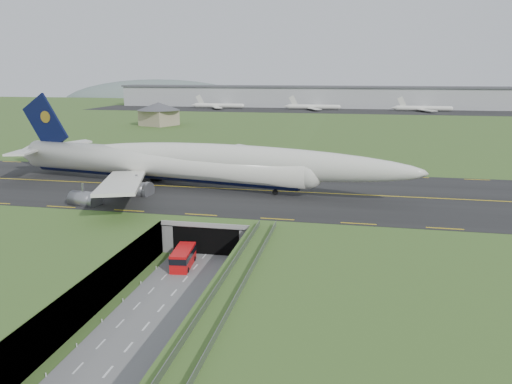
# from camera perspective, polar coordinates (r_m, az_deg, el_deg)

# --- Properties ---
(ground) EXTENTS (900.00, 900.00, 0.00)m
(ground) POSITION_cam_1_polar(r_m,az_deg,el_deg) (81.56, -7.38, -9.15)
(ground) COLOR #405D25
(ground) RESTS_ON ground
(airfield_deck) EXTENTS (800.00, 800.00, 6.00)m
(airfield_deck) POSITION_cam_1_polar(r_m,az_deg,el_deg) (80.46, -7.45, -7.17)
(airfield_deck) COLOR gray
(airfield_deck) RESTS_ON ground
(trench_road) EXTENTS (12.00, 75.00, 0.20)m
(trench_road) POSITION_cam_1_polar(r_m,az_deg,el_deg) (75.06, -9.23, -11.21)
(trench_road) COLOR slate
(trench_road) RESTS_ON ground
(taxiway) EXTENTS (800.00, 44.00, 0.18)m
(taxiway) POSITION_cam_1_polar(r_m,az_deg,el_deg) (109.97, -2.04, 0.28)
(taxiway) COLOR black
(taxiway) RESTS_ON airfield_deck
(tunnel_portal) EXTENTS (17.00, 22.30, 6.00)m
(tunnel_portal) POSITION_cam_1_polar(r_m,az_deg,el_deg) (95.46, -4.27, -3.53)
(tunnel_portal) COLOR gray
(tunnel_portal) RESTS_ON ground
(guideway) EXTENTS (3.00, 53.00, 7.05)m
(guideway) POSITION_cam_1_polar(r_m,az_deg,el_deg) (59.76, -3.22, -12.25)
(guideway) COLOR #A8A8A3
(guideway) RESTS_ON ground
(jumbo_jet) EXTENTS (99.87, 62.67, 21.02)m
(jumbo_jet) POSITION_cam_1_polar(r_m,az_deg,el_deg) (112.04, -8.00, 3.32)
(jumbo_jet) COLOR silver
(jumbo_jet) RESTS_ON ground
(shuttle_tram) EXTENTS (3.61, 7.78, 3.07)m
(shuttle_tram) POSITION_cam_1_polar(r_m,az_deg,el_deg) (83.32, -8.33, -7.43)
(shuttle_tram) COLOR red
(shuttle_tram) RESTS_ON ground
(service_building) EXTENTS (26.76, 26.76, 11.20)m
(service_building) POSITION_cam_1_polar(r_m,az_deg,el_deg) (247.92, -11.06, 8.98)
(service_building) COLOR tan
(service_building) RESTS_ON ground
(cargo_terminal) EXTENTS (320.00, 67.00, 15.60)m
(cargo_terminal) POSITION_cam_1_polar(r_m,az_deg,el_deg) (371.79, 7.54, 10.76)
(cargo_terminal) COLOR #B2B2B2
(cargo_terminal) RESTS_ON ground
(distant_hills) EXTENTS (700.00, 91.00, 60.00)m
(distant_hills) POSITION_cam_1_polar(r_m,az_deg,el_deg) (503.96, 15.92, 9.02)
(distant_hills) COLOR slate
(distant_hills) RESTS_ON ground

